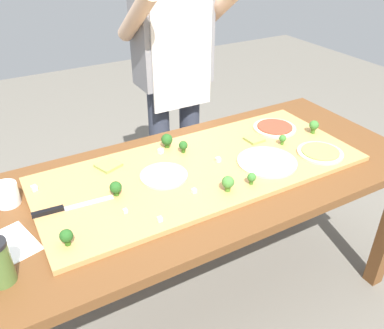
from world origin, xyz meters
TOP-DOWN VIEW (x-y plane):
  - ground_plane at (0.00, 0.00)m, footprint 8.00×8.00m
  - prep_table at (0.00, 0.00)m, footprint 1.85×0.83m
  - cutting_board at (-0.01, 0.02)m, footprint 1.36×0.58m
  - chefs_knife at (-0.59, 0.01)m, footprint 0.29×0.04m
  - pizza_whole_cheese_artichoke at (0.25, -0.09)m, footprint 0.25×0.25m
  - pizza_whole_white_garlic at (-0.18, 0.02)m, footprint 0.19×0.19m
  - pizza_whole_pesto_green at (0.50, -0.15)m, footprint 0.20×0.20m
  - pizza_whole_tomato_red at (0.49, 0.14)m, footprint 0.21×0.21m
  - pizza_slice_near_left at (-0.35, 0.21)m, footprint 0.11×0.11m
  - pizza_slice_far_right at (0.33, 0.09)m, footprint 0.08×0.08m
  - broccoli_floret_back_left at (-0.06, 0.24)m, footprint 0.05×0.05m
  - broccoli_floret_front_mid at (-0.62, -0.18)m, footprint 0.04×0.04m
  - broccoli_floret_center_left at (-0.39, 0.00)m, footprint 0.05×0.05m
  - broccoli_floret_back_mid at (0.62, 0.02)m, footprint 0.05×0.05m
  - broccoli_floret_front_right at (0.41, 0.00)m, footprint 0.03×0.03m
  - broccoli_floret_back_right at (-0.02, 0.16)m, footprint 0.04×0.04m
  - broccoli_floret_center_right at (0.10, -0.19)m, footprint 0.04×0.04m
  - broccoli_floret_front_left at (-0.01, -0.18)m, footprint 0.05×0.05m
  - cheese_crumble_a at (0.08, 0.02)m, footprint 0.02×0.02m
  - cheese_crumble_b at (-0.40, -0.12)m, footprint 0.02×0.02m
  - cheese_crumble_c at (-0.65, 0.18)m, footprint 0.02×0.02m
  - cheese_crumble_d at (-0.31, -0.22)m, footprint 0.02×0.02m
  - cheese_crumble_e at (-0.11, 0.20)m, footprint 0.03×0.03m
  - cheese_crumble_f at (-0.13, -0.13)m, footprint 0.02×0.02m
  - flour_cup at (-0.75, 0.17)m, footprint 0.09×0.09m
  - recipe_note at (-0.78, -0.06)m, footprint 0.19×0.22m
  - cook_center at (0.22, 0.70)m, footprint 0.54×0.39m

SIDE VIEW (x-z plane):
  - ground_plane at x=0.00m, z-range 0.00..0.00m
  - prep_table at x=0.00m, z-range 0.29..1.06m
  - recipe_note at x=-0.78m, z-range 0.77..0.77m
  - cutting_board at x=-0.01m, z-range 0.77..0.79m
  - pizza_slice_near_left at x=-0.35m, z-range 0.79..0.80m
  - pizza_slice_far_right at x=0.33m, z-range 0.79..0.80m
  - chefs_knife at x=-0.59m, z-range 0.79..0.81m
  - cheese_crumble_b at x=-0.40m, z-range 0.79..0.81m
  - pizza_whole_pesto_green at x=0.50m, z-range 0.79..0.81m
  - pizza_whole_cheese_artichoke at x=0.25m, z-range 0.79..0.81m
  - pizza_whole_white_garlic at x=-0.18m, z-range 0.79..0.81m
  - pizza_whole_tomato_red at x=0.49m, z-range 0.79..0.81m
  - cheese_crumble_d at x=-0.31m, z-range 0.79..0.81m
  - cheese_crumble_f at x=-0.13m, z-range 0.79..0.81m
  - cheese_crumble_a at x=0.08m, z-range 0.79..0.81m
  - cheese_crumble_c at x=-0.65m, z-range 0.79..0.81m
  - cheese_crumble_e at x=-0.11m, z-range 0.79..0.81m
  - flour_cup at x=-0.75m, z-range 0.77..0.85m
  - broccoli_floret_center_right at x=0.10m, z-range 0.80..0.84m
  - broccoli_floret_front_right at x=0.41m, z-range 0.80..0.85m
  - broccoli_floret_center_left at x=-0.39m, z-range 0.80..0.85m
  - broccoli_floret_back_right at x=-0.02m, z-range 0.80..0.85m
  - broccoli_floret_front_mid at x=-0.62m, z-range 0.80..0.85m
  - broccoli_floret_back_left at x=-0.06m, z-range 0.80..0.86m
  - broccoli_floret_front_left at x=-0.01m, z-range 0.80..0.86m
  - broccoli_floret_back_mid at x=0.62m, z-range 0.80..0.86m
  - cook_center at x=0.22m, z-range 0.16..1.83m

